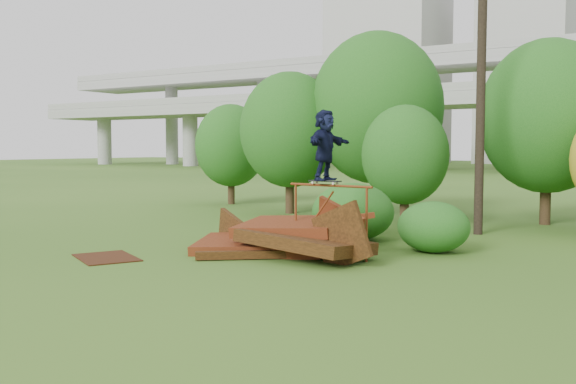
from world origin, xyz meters
The scene contains 16 objects.
ground centered at (0.00, 0.00, 0.00)m, with size 240.00×240.00×0.00m, color #2D5116.
scrap_pile centered at (-0.82, 1.88, 0.40)m, with size 5.62×3.62×1.92m.
grind_rail centered at (0.35, 2.12, 1.29)m, with size 2.42×0.31×1.83m.
skateboard centered at (0.20, 2.13, 1.90)m, with size 0.88×0.32×0.09m.
skater centered at (0.20, 2.13, 2.80)m, with size 1.64×0.52×1.77m, color black.
flat_plate centered at (-4.27, -0.95, 0.01)m, with size 1.81×1.29×0.03m, color #361A0B.
tree_0 centered at (-6.13, 10.64, 3.46)m, with size 4.15×4.15×5.85m.
tree_1 centered at (-2.76, 11.81, 4.30)m, with size 5.27×5.27×7.34m.
tree_2 centered at (-0.38, 8.90, 2.48)m, with size 2.98×2.98×4.20m.
tree_3 centered at (3.61, 12.18, 3.83)m, with size 4.72×4.72×6.56m.
tree_6 centered at (-10.84, 12.85, 2.83)m, with size 3.45×3.45×4.82m.
shrub_left centered at (-0.44, 5.03, 0.85)m, with size 2.45×2.27×1.70m, color #134312.
shrub_right centered at (2.30, 4.20, 0.67)m, with size 1.89×1.73×1.34m, color #134312.
utility_pole centered at (2.31, 8.34, 5.49)m, with size 1.40×0.28×10.83m.
building_left centered at (-38.00, 95.00, 17.50)m, with size 18.00×16.00×35.00m, color #9E9E99.
building_right centered at (-16.00, 102.00, 14.00)m, with size 14.00×14.00×28.00m, color #9E9E99.
Camera 1 is at (7.90, -11.88, 2.75)m, focal length 40.00 mm.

